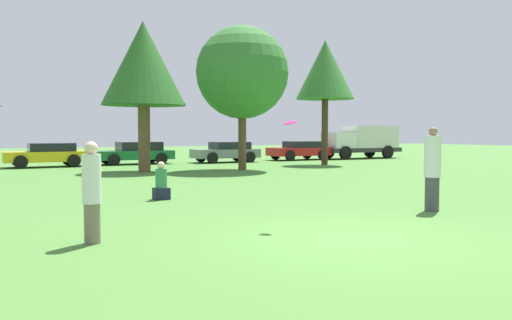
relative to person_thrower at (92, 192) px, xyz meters
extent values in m
plane|color=#477A33|center=(4.04, -1.59, -0.85)|extent=(120.00, 120.00, 0.00)
cylinder|color=#726651|center=(0.00, 0.00, -0.52)|extent=(0.26, 0.26, 0.66)
cylinder|color=silver|center=(0.00, 0.00, 0.21)|extent=(0.31, 0.31, 0.80)
sphere|color=beige|center=(0.00, 0.00, 0.71)|extent=(0.22, 0.22, 0.22)
cylinder|color=#3F3F47|center=(7.60, 0.09, -0.46)|extent=(0.32, 0.32, 0.78)
cylinder|color=silver|center=(7.60, 0.09, 0.42)|extent=(0.38, 0.38, 0.96)
sphere|color=#8C6647|center=(7.60, 0.09, 0.99)|extent=(0.20, 0.20, 0.20)
cylinder|color=#F21E72|center=(3.69, -0.07, 1.15)|extent=(0.24, 0.24, 0.10)
cube|color=#191E33|center=(2.65, 4.98, -0.69)|extent=(0.42, 0.35, 0.31)
cylinder|color=#337F4C|center=(2.65, 4.98, -0.28)|extent=(0.31, 0.31, 0.52)
sphere|color=beige|center=(2.65, 4.98, 0.08)|extent=(0.21, 0.21, 0.21)
cylinder|color=brown|center=(4.91, 15.22, 0.69)|extent=(0.56, 0.56, 3.07)
cone|color=#286023|center=(4.91, 15.22, 4.16)|extent=(3.87, 3.87, 3.87)
cylinder|color=brown|center=(9.53, 14.32, 0.90)|extent=(0.39, 0.39, 3.49)
sphere|color=#33702D|center=(9.53, 14.32, 3.88)|extent=(4.50, 4.50, 4.50)
cylinder|color=#473323|center=(15.42, 15.85, 1.01)|extent=(0.36, 0.36, 3.71)
cone|color=#33702D|center=(15.42, 15.85, 4.51)|extent=(3.29, 3.29, 3.29)
cube|color=gold|center=(1.13, 20.86, -0.29)|extent=(4.17, 1.94, 0.54)
cube|color=black|center=(1.44, 20.87, 0.20)|extent=(2.31, 1.67, 0.43)
cylinder|color=black|center=(-0.12, 19.91, -0.51)|extent=(0.68, 0.20, 0.68)
cylinder|color=black|center=(-0.18, 21.73, -0.51)|extent=(0.68, 0.20, 0.68)
cylinder|color=black|center=(2.43, 19.98, -0.51)|extent=(0.68, 0.20, 0.68)
cylinder|color=black|center=(2.38, 21.81, -0.51)|extent=(0.68, 0.20, 0.68)
cube|color=#196633|center=(5.90, 21.27, -0.31)|extent=(4.41, 2.00, 0.51)
cube|color=black|center=(6.22, 21.28, 0.19)|extent=(2.44, 1.72, 0.49)
cylinder|color=black|center=(4.57, 20.30, -0.52)|extent=(0.67, 0.23, 0.66)
cylinder|color=black|center=(4.52, 22.17, -0.52)|extent=(0.67, 0.23, 0.66)
cylinder|color=black|center=(7.27, 20.38, -0.52)|extent=(0.67, 0.23, 0.66)
cylinder|color=black|center=(7.22, 22.25, -0.52)|extent=(0.67, 0.23, 0.66)
cube|color=slate|center=(11.36, 20.59, -0.30)|extent=(4.08, 1.87, 0.53)
cube|color=black|center=(11.66, 20.60, 0.18)|extent=(2.26, 1.61, 0.44)
cylinder|color=black|center=(10.14, 19.67, -0.51)|extent=(0.67, 0.21, 0.67)
cylinder|color=black|center=(10.09, 21.43, -0.51)|extent=(0.67, 0.21, 0.67)
cylinder|color=black|center=(12.63, 19.75, -0.51)|extent=(0.67, 0.21, 0.67)
cylinder|color=black|center=(12.58, 21.50, -0.51)|extent=(0.67, 0.21, 0.67)
cube|color=red|center=(16.90, 21.00, -0.29)|extent=(4.15, 1.96, 0.53)
cube|color=black|center=(17.20, 21.01, 0.19)|extent=(2.30, 1.68, 0.42)
cylinder|color=black|center=(15.65, 20.05, -0.50)|extent=(0.70, 0.19, 0.69)
cylinder|color=black|center=(15.60, 21.89, -0.50)|extent=(0.70, 0.19, 0.69)
cylinder|color=black|center=(18.19, 20.12, -0.50)|extent=(0.70, 0.19, 0.69)
cylinder|color=black|center=(18.14, 21.96, -0.50)|extent=(0.70, 0.19, 0.69)
cube|color=#2D2D33|center=(21.94, 20.89, -0.25)|extent=(6.08, 2.09, 0.30)
cube|color=silver|center=(20.08, 20.83, 0.45)|extent=(1.98, 1.88, 1.08)
cube|color=beige|center=(22.79, 20.91, 0.68)|extent=(3.79, 2.03, 1.54)
cylinder|color=black|center=(19.86, 19.87, -0.40)|extent=(0.91, 0.27, 0.91)
cylinder|color=black|center=(19.81, 21.78, -0.40)|extent=(0.91, 0.27, 0.91)
cylinder|color=black|center=(23.63, 19.97, -0.40)|extent=(0.91, 0.27, 0.91)
cylinder|color=black|center=(23.57, 21.89, -0.40)|extent=(0.91, 0.27, 0.91)
camera|label=1|loc=(-1.45, -8.75, 0.96)|focal=36.69mm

